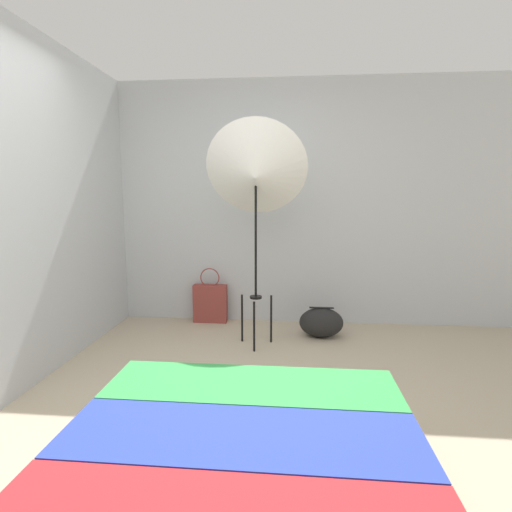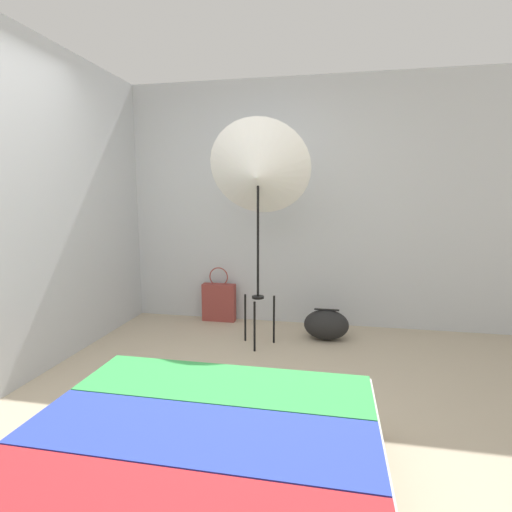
{
  "view_description": "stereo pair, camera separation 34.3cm",
  "coord_description": "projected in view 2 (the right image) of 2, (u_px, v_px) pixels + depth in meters",
  "views": [
    {
      "loc": [
        0.52,
        -1.99,
        1.39
      ],
      "look_at": [
        0.21,
        1.4,
        0.88
      ],
      "focal_mm": 28.0,
      "sensor_mm": 36.0,
      "label": 1
    },
    {
      "loc": [
        0.86,
        -1.94,
        1.39
      ],
      "look_at": [
        0.21,
        1.4,
        0.88
      ],
      "focal_mm": 28.0,
      "sensor_mm": 36.0,
      "label": 2
    }
  ],
  "objects": [
    {
      "name": "wall_back",
      "position": [
        254.0,
        204.0,
        4.35
      ],
      "size": [
        8.0,
        0.05,
        2.6
      ],
      "color": "#B7BCC1",
      "rests_on": "ground_plane"
    },
    {
      "name": "ground_plane",
      "position": [
        172.0,
        444.0,
        2.25
      ],
      "size": [
        14.0,
        14.0,
        0.0
      ],
      "primitive_type": "plane",
      "color": "tan"
    },
    {
      "name": "photo_umbrella",
      "position": [
        258.0,
        174.0,
        3.52
      ],
      "size": [
        0.93,
        0.62,
        2.05
      ],
      "color": "black",
      "rests_on": "ground_plane"
    },
    {
      "name": "wall_side_left",
      "position": [
        57.0,
        207.0,
        3.29
      ],
      "size": [
        0.05,
        8.0,
        2.6
      ],
      "color": "#B7BCC1",
      "rests_on": "ground_plane"
    },
    {
      "name": "duffel_bag",
      "position": [
        326.0,
        325.0,
        3.88
      ],
      "size": [
        0.43,
        0.29,
        0.3
      ],
      "color": "black",
      "rests_on": "ground_plane"
    },
    {
      "name": "tote_bag",
      "position": [
        219.0,
        302.0,
        4.46
      ],
      "size": [
        0.37,
        0.11,
        0.61
      ],
      "color": "brown",
      "rests_on": "ground_plane"
    }
  ]
}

